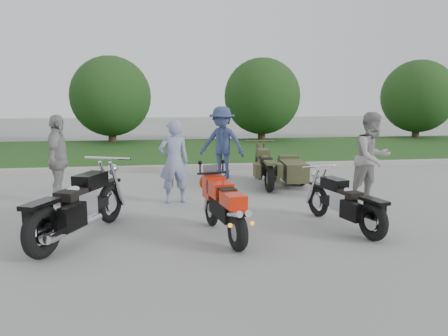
{
  "coord_description": "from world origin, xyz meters",
  "views": [
    {
      "loc": [
        -0.81,
        -6.98,
        2.19
      ],
      "look_at": [
        0.41,
        1.4,
        0.8
      ],
      "focal_mm": 35.0,
      "sensor_mm": 36.0,
      "label": 1
    }
  ],
  "objects": [
    {
      "name": "ground",
      "position": [
        0.0,
        0.0,
        0.0
      ],
      "size": [
        80.0,
        80.0,
        0.0
      ],
      "primitive_type": "plane",
      "color": "#A0A09B",
      "rests_on": "ground"
    },
    {
      "name": "person_denim",
      "position": [
        0.81,
        4.56,
        0.97
      ],
      "size": [
        1.44,
        1.24,
        1.93
      ],
      "primitive_type": "imported",
      "rotation": [
        0.0,
        0.0,
        -0.51
      ],
      "color": "navy",
      "rests_on": "ground"
    },
    {
      "name": "tree_mid_left",
      "position": [
        -3.0,
        13.5,
        2.19
      ],
      "size": [
        3.6,
        3.6,
        4.0
      ],
      "color": "#3F2B1C",
      "rests_on": "ground"
    },
    {
      "name": "person_stripe",
      "position": [
        -0.55,
        1.96,
        0.86
      ],
      "size": [
        0.68,
        0.5,
        1.73
      ],
      "primitive_type": "imported",
      "rotation": [
        0.0,
        0.0,
        3.29
      ],
      "color": "#838CB2",
      "rests_on": "ground"
    },
    {
      "name": "person_grey",
      "position": [
        3.52,
        1.44,
        0.94
      ],
      "size": [
        1.08,
        0.95,
        1.88
      ],
      "primitive_type": "imported",
      "rotation": [
        0.0,
        0.0,
        0.31
      ],
      "color": "gray",
      "rests_on": "ground"
    },
    {
      "name": "sportbike_red",
      "position": [
        0.14,
        -0.48,
        0.52
      ],
      "size": [
        0.54,
        1.86,
        0.89
      ],
      "rotation": [
        0.0,
        0.0,
        0.17
      ],
      "color": "black",
      "rests_on": "ground"
    },
    {
      "name": "tree_mid_right",
      "position": [
        4.0,
        13.5,
        2.19
      ],
      "size": [
        3.6,
        3.6,
        4.0
      ],
      "color": "#3F2B1C",
      "rests_on": "ground"
    },
    {
      "name": "curb",
      "position": [
        0.0,
        6.0,
        0.07
      ],
      "size": [
        60.0,
        0.3,
        0.15
      ],
      "primitive_type": "cube",
      "color": "#A3A199",
      "rests_on": "ground"
    },
    {
      "name": "person_back",
      "position": [
        -2.89,
        2.21,
        0.92
      ],
      "size": [
        0.47,
        1.08,
        1.83
      ],
      "primitive_type": "imported",
      "rotation": [
        0.0,
        0.0,
        1.59
      ],
      "color": "#999A94",
      "rests_on": "ground"
    },
    {
      "name": "cruiser_sidecar",
      "position": [
        2.12,
        3.32,
        0.41
      ],
      "size": [
        1.21,
        2.28,
        0.88
      ],
      "rotation": [
        0.0,
        0.0,
        -0.09
      ],
      "color": "black",
      "rests_on": "ground"
    },
    {
      "name": "tree_far_right",
      "position": [
        12.0,
        13.5,
        2.19
      ],
      "size": [
        3.6,
        3.6,
        4.0
      ],
      "color": "#3F2B1C",
      "rests_on": "ground"
    },
    {
      "name": "cruiser_right",
      "position": [
        2.23,
        -0.29,
        0.41
      ],
      "size": [
        0.68,
        2.05,
        0.8
      ],
      "rotation": [
        0.0,
        0.0,
        0.24
      ],
      "color": "black",
      "rests_on": "ground"
    },
    {
      "name": "cruiser_left",
      "position": [
        -2.11,
        -0.25,
        0.5
      ],
      "size": [
        1.16,
        2.37,
        0.97
      ],
      "rotation": [
        0.0,
        0.0,
        -0.41
      ],
      "color": "black",
      "rests_on": "ground"
    },
    {
      "name": "grass_strip",
      "position": [
        0.0,
        10.15,
        0.07
      ],
      "size": [
        60.0,
        8.0,
        0.14
      ],
      "primitive_type": "cube",
      "color": "#286021",
      "rests_on": "ground"
    }
  ]
}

